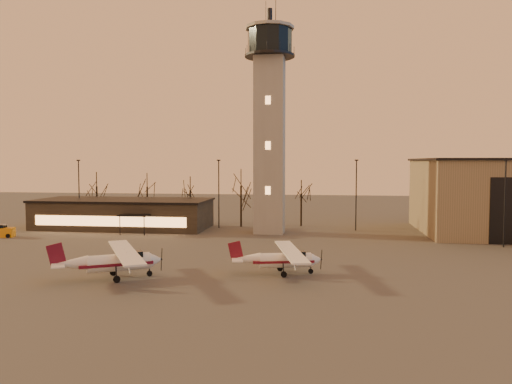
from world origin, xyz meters
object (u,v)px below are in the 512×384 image
(terminal, at_px, (124,214))
(cessna_rear, at_px, (121,265))
(service_cart, at_px, (3,232))
(control_tower, at_px, (270,114))
(cessna_front, at_px, (287,262))

(terminal, relative_size, cessna_rear, 2.23)
(terminal, bearing_deg, cessna_rear, -67.72)
(cessna_rear, bearing_deg, service_cart, 111.44)
(control_tower, xyz_separation_m, service_cart, (-34.05, -8.77, -15.69))
(service_cart, bearing_deg, terminal, 29.40)
(terminal, xyz_separation_m, service_cart, (-12.06, -10.75, -1.52))
(control_tower, bearing_deg, terminal, 174.85)
(control_tower, relative_size, cessna_front, 2.99)
(control_tower, distance_m, cessna_front, 29.73)
(terminal, height_order, service_cart, terminal)
(control_tower, bearing_deg, cessna_front, -80.28)
(terminal, xyz_separation_m, cessna_front, (26.30, -27.11, -1.13))
(cessna_front, relative_size, cessna_rear, 0.96)
(cessna_rear, bearing_deg, terminal, 82.73)
(control_tower, relative_size, service_cart, 11.38)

